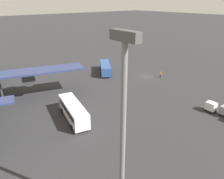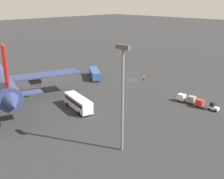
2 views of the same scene
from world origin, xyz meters
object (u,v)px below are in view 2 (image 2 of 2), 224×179
(baggage_tug, at_px, (213,107))
(cargo_cart_red, at_px, (200,103))
(shuttle_bus_far, at_px, (78,102))
(cargo_cart_white, at_px, (182,97))
(cargo_cart_grey, at_px, (192,99))
(shuttle_bus_near, at_px, (95,73))
(worker_person, at_px, (144,78))

(baggage_tug, xyz_separation_m, cargo_cart_red, (3.46, 0.44, 0.25))
(shuttle_bus_far, height_order, cargo_cart_white, shuttle_bus_far)
(baggage_tug, xyz_separation_m, cargo_cart_white, (9.15, -0.01, 0.25))
(cargo_cart_grey, bearing_deg, cargo_cart_red, 163.84)
(baggage_tug, bearing_deg, shuttle_bus_near, 3.26)
(worker_person, distance_m, cargo_cart_grey, 24.71)
(shuttle_bus_far, xyz_separation_m, baggage_tug, (-24.46, -23.47, -1.05))
(shuttle_bus_near, xyz_separation_m, cargo_cart_white, (-34.16, -1.08, -0.63))
(shuttle_bus_near, xyz_separation_m, worker_person, (-13.84, -10.07, -0.95))
(cargo_cart_white, bearing_deg, shuttle_bus_far, 56.91)
(shuttle_bus_far, xyz_separation_m, cargo_cart_grey, (-18.15, -23.85, -0.80))
(cargo_cart_red, height_order, cargo_cart_grey, same)
(baggage_tug, distance_m, cargo_cart_white, 9.16)
(cargo_cart_red, bearing_deg, shuttle_bus_near, 0.90)
(shuttle_bus_far, distance_m, baggage_tug, 33.91)
(baggage_tug, height_order, cargo_cart_grey, baggage_tug)
(worker_person, bearing_deg, shuttle_bus_near, 36.03)
(worker_person, xyz_separation_m, cargo_cart_red, (-26.01, 9.44, 0.32))
(shuttle_bus_near, bearing_deg, shuttle_bus_far, 164.71)
(shuttle_bus_near, relative_size, cargo_cart_grey, 5.24)
(shuttle_bus_near, xyz_separation_m, baggage_tug, (-43.31, -1.07, -0.88))
(shuttle_bus_near, bearing_deg, cargo_cart_red, -144.47)
(cargo_cart_grey, bearing_deg, worker_person, -20.41)
(cargo_cart_grey, bearing_deg, cargo_cart_white, 7.39)
(worker_person, xyz_separation_m, cargo_cart_grey, (-23.16, 8.62, 0.32))
(shuttle_bus_far, relative_size, worker_person, 6.62)
(shuttle_bus_near, relative_size, cargo_cart_red, 5.24)
(shuttle_bus_near, bearing_deg, baggage_tug, -143.96)
(baggage_tug, bearing_deg, worker_person, -15.14)
(shuttle_bus_near, distance_m, baggage_tug, 43.33)
(worker_person, bearing_deg, baggage_tug, 163.01)
(cargo_cart_white, bearing_deg, cargo_cart_red, 175.42)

